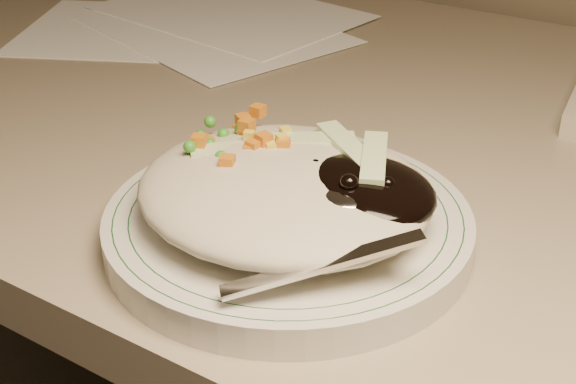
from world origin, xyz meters
The scene contains 5 objects.
desk centered at (0.00, 1.38, 0.54)m, with size 1.40×0.70×0.74m.
plate centered at (-0.06, 1.16, 0.75)m, with size 0.24×0.24×0.02m, color beige.
plate_rim centered at (-0.06, 1.16, 0.76)m, with size 0.23×0.23×0.00m.
meal centered at (-0.05, 1.16, 0.78)m, with size 0.21×0.19×0.05m.
papers centered at (-0.40, 1.50, 0.74)m, with size 0.41×0.38×0.00m.
Camera 1 is at (0.19, 0.79, 1.03)m, focal length 50.00 mm.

